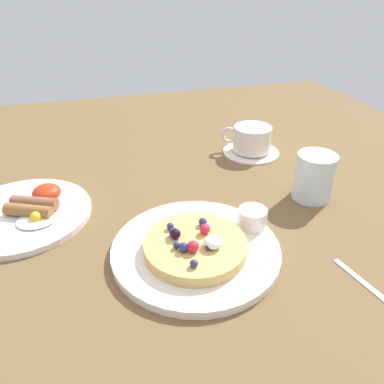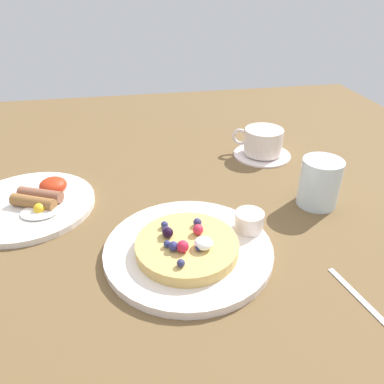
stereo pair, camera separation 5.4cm
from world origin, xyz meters
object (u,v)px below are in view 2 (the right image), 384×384
Objects in this scene: syrup_ramekin at (249,221)px; coffee_saucer at (262,154)px; pancake_plate at (188,250)px; coffee_cup at (263,141)px; water_glass at (320,183)px; breakfast_plate at (28,205)px.

syrup_ramekin reaches higher than coffee_saucer.
coffee_saucer is (22.39, 30.43, -0.27)cm from pancake_plate.
coffee_cup is 1.23× the size of water_glass.
coffee_saucer is 3.28cm from coffee_cup.
water_glass is (2.81, -21.00, 3.95)cm from coffee_saucer.
pancake_plate is 1.96× the size of coffee_saucer.
coffee_cup is 21.29cm from water_glass.
coffee_saucer is 1.48× the size of water_glass.
coffee_saucer is (12.27, 27.95, -2.51)cm from syrup_ramekin.
breakfast_plate is (-36.07, 14.91, -2.36)cm from syrup_ramekin.
syrup_ramekin is 0.36× the size of coffee_saucer.
coffee_cup reaches higher than coffee_saucer.
water_glass reaches higher than syrup_ramekin.
breakfast_plate is at bearing 171.16° from water_glass.
water_glass reaches higher than pancake_plate.
coffee_saucer is at bearing 15.10° from breakfast_plate.
coffee_cup reaches higher than syrup_ramekin.
coffee_cup is at bearing 15.22° from breakfast_plate.
pancake_plate is 2.90× the size of water_glass.
pancake_plate is 1.09× the size of breakfast_plate.
water_glass is at bearing 20.53° from pancake_plate.
syrup_ramekin is 30.62cm from coffee_saucer.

